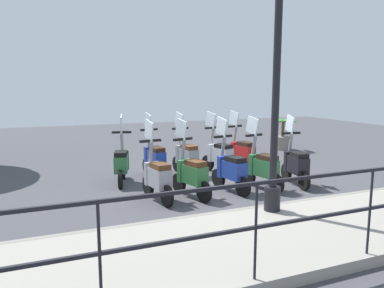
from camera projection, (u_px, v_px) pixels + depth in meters
name	position (u px, v px, depth m)	size (l,w,h in m)	color
ground_plane	(216.00, 183.00, 8.44)	(28.00, 28.00, 0.00)	#424247
promenade_walkway	(309.00, 229.00, 5.55)	(2.20, 20.00, 0.15)	gray
fence_railing	(371.00, 194.00, 4.47)	(0.04, 16.03, 1.07)	black
lamp_post_near	(276.00, 82.00, 5.85)	(0.26, 0.90, 4.69)	black
potted_palm	(283.00, 137.00, 12.82)	(1.06, 0.66, 1.05)	slate
scooter_near_0	(296.00, 164.00, 8.21)	(1.22, 0.48, 1.54)	black
scooter_near_1	(262.00, 167.00, 7.91)	(1.22, 0.49, 1.54)	black
scooter_near_2	(231.00, 169.00, 7.71)	(1.23, 0.47, 1.54)	black
scooter_near_3	(191.00, 173.00, 7.32)	(1.21, 0.52, 1.54)	black
scooter_near_4	(157.00, 176.00, 7.08)	(1.23, 0.45, 1.54)	black
scooter_far_0	(242.00, 152.00, 9.66)	(1.22, 0.50, 1.54)	black
scooter_far_1	(219.00, 154.00, 9.33)	(1.20, 0.54, 1.54)	black
scooter_far_2	(186.00, 156.00, 9.16)	(1.23, 0.47, 1.54)	black
scooter_far_3	(154.00, 158.00, 8.90)	(1.23, 0.45, 1.54)	black
scooter_far_4	(122.00, 162.00, 8.35)	(1.20, 0.54, 1.54)	black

